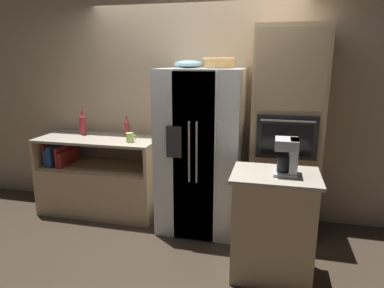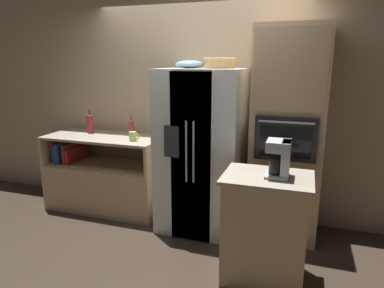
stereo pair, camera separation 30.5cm
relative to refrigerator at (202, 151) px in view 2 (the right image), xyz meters
name	(u,v)px [view 2 (the right image)]	position (x,y,z in m)	size (l,w,h in m)	color
ground_plane	(187,223)	(-0.18, -0.02, -0.89)	(20.00, 20.00, 0.00)	#382D23
wall_back	(199,100)	(-0.18, 0.44, 0.51)	(12.00, 0.06, 2.80)	tan
counter_left	(106,182)	(-1.31, 0.07, -0.54)	(1.47, 0.66, 0.95)	tan
refrigerator	(202,151)	(0.00, 0.00, 0.00)	(0.88, 0.84, 1.78)	white
wall_oven	(287,135)	(0.89, 0.10, 0.21)	(0.71, 0.66, 2.20)	tan
island_counter	(265,228)	(0.80, -0.79, -0.42)	(0.72, 0.55, 0.94)	tan
wicker_basket	(220,63)	(0.16, 0.07, 0.95)	(0.34, 0.34, 0.11)	tan
fruit_bowl	(190,64)	(-0.16, 0.04, 0.93)	(0.31, 0.31, 0.08)	#668C99
bottle_tall	(90,122)	(-1.57, 0.19, 0.20)	(0.08, 0.08, 0.31)	maroon
bottle_short	(132,127)	(-0.99, 0.22, 0.17)	(0.06, 0.06, 0.25)	maroon
mug	(133,136)	(-0.83, -0.05, 0.11)	(0.12, 0.09, 0.11)	#B2D166
coffee_maker	(281,157)	(0.89, -0.79, 0.22)	(0.18, 0.22, 0.30)	#B2B2B7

